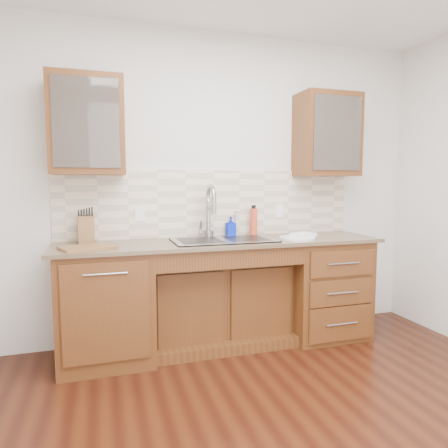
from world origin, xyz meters
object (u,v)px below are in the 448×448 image
object	(u,v)px
soap_bottle	(231,226)
knife_block	(86,229)
water_bottle	(254,222)
plate	(297,238)
cutting_board	(87,247)

from	to	relation	value
soap_bottle	knife_block	distance (m)	1.23
water_bottle	knife_block	world-z (taller)	water_bottle
soap_bottle	knife_block	world-z (taller)	knife_block
soap_bottle	plate	xyz separation A→B (m)	(0.48, -0.35, -0.08)
soap_bottle	knife_block	xyz separation A→B (m)	(-1.23, -0.06, 0.02)
soap_bottle	water_bottle	bearing A→B (deg)	-6.02
soap_bottle	water_bottle	distance (m)	0.21
water_bottle	plate	world-z (taller)	water_bottle
water_bottle	plate	xyz separation A→B (m)	(0.27, -0.33, -0.11)
plate	cutting_board	size ratio (longest dim) A/B	0.84
soap_bottle	cutting_board	distance (m)	1.27
soap_bottle	plate	size ratio (longest dim) A/B	0.57
soap_bottle	cutting_board	bearing A→B (deg)	-163.84
plate	water_bottle	bearing A→B (deg)	129.61
soap_bottle	plate	distance (m)	0.60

